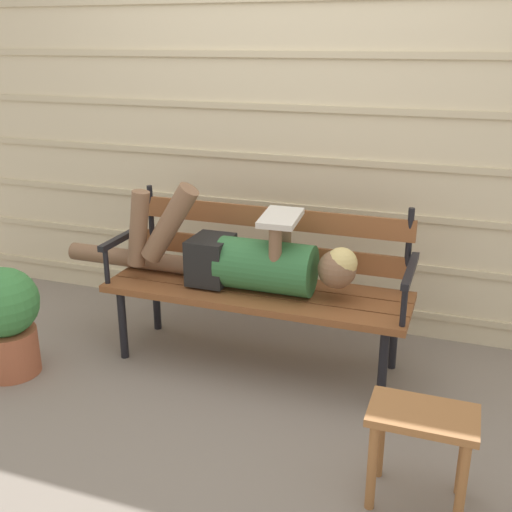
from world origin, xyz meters
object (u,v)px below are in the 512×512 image
reclining_person (240,258)px  park_bench (261,276)px  footstool (421,434)px  potted_plant (5,318)px

reclining_person → park_bench: bearing=38.7°
footstool → potted_plant: (-2.08, 0.26, 0.02)m
park_bench → potted_plant: park_bench is taller
potted_plant → park_bench: bearing=27.3°
park_bench → footstool: bearing=-43.0°
park_bench → potted_plant: size_ratio=2.74×
potted_plant → reclining_person: bearing=26.2°
reclining_person → footstool: bearing=-38.0°
park_bench → footstool: park_bench is taller
reclining_person → footstool: 1.31m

